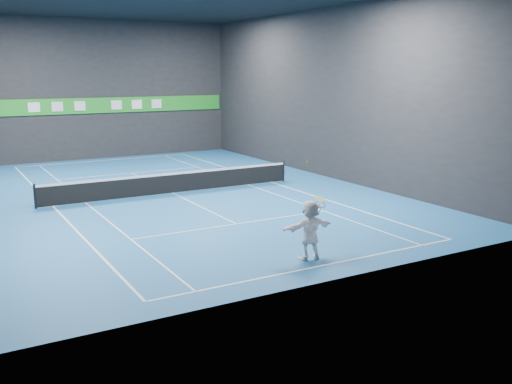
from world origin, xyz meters
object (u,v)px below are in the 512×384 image
tennis_net (173,182)px  tennis_racket (320,205)px  tennis_ball (307,162)px  player (310,230)px

tennis_net → tennis_racket: tennis_racket is taller
tennis_ball → tennis_racket: size_ratio=0.12×
player → tennis_net: player is taller
tennis_ball → tennis_net: (0.06, 11.11, -2.50)m
tennis_ball → tennis_net: tennis_ball is taller
player → tennis_racket: bearing=-171.6°
tennis_ball → tennis_racket: (0.52, 0.01, -1.38)m
tennis_net → tennis_racket: bearing=-87.6°
player → tennis_racket: (0.41, 0.05, 0.73)m
tennis_net → tennis_racket: size_ratio=21.32×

